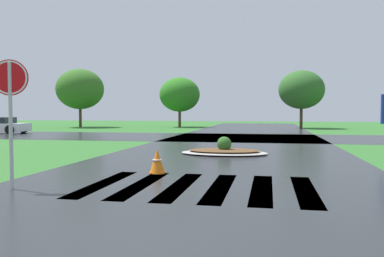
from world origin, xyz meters
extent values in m
cube|color=#232628|center=(0.00, 10.00, 0.00)|extent=(9.28, 80.00, 0.01)
cube|color=#232628|center=(0.00, 21.09, 0.00)|extent=(90.00, 8.35, 0.01)
cube|color=white|center=(-2.25, 4.51, 0.00)|extent=(0.45, 3.50, 0.01)
cube|color=white|center=(-1.35, 4.51, 0.00)|extent=(0.45, 3.50, 0.01)
cube|color=white|center=(-0.45, 4.51, 0.00)|extent=(0.45, 3.50, 0.01)
cube|color=white|center=(0.45, 4.51, 0.00)|extent=(0.45, 3.50, 0.01)
cube|color=white|center=(1.35, 4.51, 0.00)|extent=(0.45, 3.50, 0.01)
cube|color=white|center=(2.25, 4.51, 0.00)|extent=(0.45, 3.50, 0.01)
cylinder|color=#B2B5BA|center=(-3.89, 3.48, 1.35)|extent=(0.08, 0.08, 2.70)
cylinder|color=red|center=(-3.89, 3.48, 2.38)|extent=(0.73, 0.25, 0.76)
torus|color=white|center=(-3.89, 3.48, 2.38)|extent=(0.71, 0.26, 0.73)
ellipsoid|color=#9E9B93|center=(-0.20, 11.29, 0.06)|extent=(3.34, 2.07, 0.12)
ellipsoid|color=brown|center=(-0.20, 11.29, 0.15)|extent=(2.74, 1.70, 0.10)
sphere|color=#2D6023|center=(-0.20, 11.29, 0.40)|extent=(0.56, 0.56, 0.56)
cylinder|color=black|center=(-16.68, 21.65, 0.32)|extent=(0.65, 0.25, 0.64)
cylinder|color=black|center=(-16.76, 23.45, 0.32)|extent=(0.65, 0.25, 0.64)
cone|color=orange|center=(-1.44, 6.20, 0.33)|extent=(0.42, 0.42, 0.66)
torus|color=white|center=(-1.44, 6.20, 0.36)|extent=(0.26, 0.26, 0.04)
cube|color=orange|center=(-1.44, 6.20, 0.01)|extent=(0.36, 0.36, 0.03)
cylinder|color=#4C3823|center=(-17.32, 34.00, 1.09)|extent=(0.28, 0.28, 2.19)
ellipsoid|color=#336621|center=(-17.32, 34.00, 3.86)|extent=(4.78, 4.78, 4.06)
cylinder|color=#4C3823|center=(-7.51, 36.27, 0.94)|extent=(0.28, 0.28, 1.88)
ellipsoid|color=#2C731F|center=(-7.51, 36.27, 3.32)|extent=(4.12, 4.12, 3.50)
cylinder|color=#4C3823|center=(4.49, 35.63, 1.08)|extent=(0.28, 0.28, 2.17)
ellipsoid|color=#2F5F27|center=(4.49, 35.63, 3.67)|extent=(4.30, 4.30, 3.66)
camera|label=1|loc=(1.49, -4.23, 1.68)|focal=37.94mm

